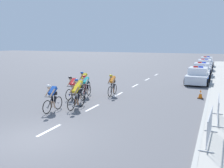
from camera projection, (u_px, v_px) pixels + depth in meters
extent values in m
plane|color=#56565B|center=(32.00, 139.00, 9.64)|extent=(160.00, 160.00, 0.00)
cube|color=#9E9E99|center=(210.00, 88.00, 20.01)|extent=(0.16, 60.00, 0.13)
cube|color=white|center=(49.00, 130.00, 10.61)|extent=(0.14, 1.60, 0.01)
cube|color=white|center=(92.00, 108.00, 14.23)|extent=(0.14, 1.60, 0.01)
cube|color=white|center=(118.00, 94.00, 17.86)|extent=(0.14, 1.60, 0.01)
cube|color=white|center=(135.00, 86.00, 21.49)|extent=(0.14, 1.60, 0.01)
cube|color=white|center=(147.00, 79.00, 25.12)|extent=(0.14, 1.60, 0.01)
cube|color=white|center=(156.00, 75.00, 28.75)|extent=(0.14, 1.60, 0.01)
torus|color=black|center=(47.00, 107.00, 13.00)|extent=(0.05, 0.72, 0.72)
cylinder|color=#99999E|center=(47.00, 107.00, 13.00)|extent=(0.06, 0.06, 0.06)
torus|color=black|center=(58.00, 103.00, 13.90)|extent=(0.05, 0.72, 0.72)
cylinder|color=#99999E|center=(58.00, 103.00, 13.90)|extent=(0.06, 0.06, 0.06)
cylinder|color=black|center=(52.00, 95.00, 13.32)|extent=(0.04, 0.55, 0.04)
cylinder|color=black|center=(50.00, 102.00, 13.21)|extent=(0.04, 0.48, 0.63)
cylinder|color=black|center=(54.00, 100.00, 13.55)|extent=(0.04, 0.04, 0.65)
cylinder|color=black|center=(48.00, 97.00, 13.00)|extent=(0.42, 0.03, 0.03)
cube|color=black|center=(54.00, 94.00, 13.49)|extent=(0.10, 0.22, 0.05)
cube|color=blue|center=(53.00, 91.00, 13.35)|extent=(0.28, 0.55, 0.46)
cube|color=black|center=(54.00, 93.00, 13.48)|extent=(0.28, 0.20, 0.18)
cylinder|color=black|center=(55.00, 100.00, 13.45)|extent=(0.11, 0.22, 0.40)
cylinder|color=tan|center=(54.00, 105.00, 13.42)|extent=(0.09, 0.15, 0.36)
cylinder|color=black|center=(52.00, 99.00, 13.52)|extent=(0.11, 0.17, 0.40)
cylinder|color=tan|center=(52.00, 104.00, 13.49)|extent=(0.09, 0.12, 0.36)
cylinder|color=tan|center=(53.00, 93.00, 13.10)|extent=(0.08, 0.40, 0.35)
cylinder|color=tan|center=(48.00, 92.00, 13.22)|extent=(0.08, 0.40, 0.35)
sphere|color=tan|center=(49.00, 87.00, 13.03)|extent=(0.19, 0.19, 0.19)
ellipsoid|color=white|center=(49.00, 86.00, 13.01)|extent=(0.23, 0.32, 0.24)
torus|color=black|center=(71.00, 104.00, 13.59)|extent=(0.08, 0.73, 0.72)
cylinder|color=#99999E|center=(71.00, 104.00, 13.59)|extent=(0.06, 0.06, 0.06)
torus|color=black|center=(81.00, 100.00, 14.48)|extent=(0.08, 0.73, 0.72)
cylinder|color=#99999E|center=(81.00, 100.00, 14.48)|extent=(0.06, 0.06, 0.06)
cylinder|color=silver|center=(76.00, 93.00, 13.90)|extent=(0.06, 0.55, 0.04)
cylinder|color=silver|center=(74.00, 99.00, 13.80)|extent=(0.06, 0.48, 0.63)
cylinder|color=silver|center=(78.00, 98.00, 14.13)|extent=(0.04, 0.04, 0.65)
cylinder|color=black|center=(72.00, 95.00, 13.60)|extent=(0.42, 0.05, 0.03)
cube|color=black|center=(78.00, 92.00, 14.07)|extent=(0.11, 0.22, 0.05)
cube|color=yellow|center=(76.00, 89.00, 13.93)|extent=(0.31, 0.56, 0.45)
cube|color=black|center=(77.00, 91.00, 14.06)|extent=(0.29, 0.21, 0.18)
cylinder|color=black|center=(78.00, 97.00, 14.03)|extent=(0.12, 0.23, 0.40)
cylinder|color=#9E7051|center=(78.00, 102.00, 14.01)|extent=(0.10, 0.16, 0.36)
cylinder|color=black|center=(76.00, 97.00, 14.11)|extent=(0.12, 0.17, 0.40)
cylinder|color=#9E7051|center=(75.00, 102.00, 14.08)|extent=(0.10, 0.13, 0.36)
cylinder|color=#9E7051|center=(76.00, 90.00, 13.68)|extent=(0.10, 0.40, 0.35)
cylinder|color=#9E7051|center=(72.00, 90.00, 13.82)|extent=(0.10, 0.40, 0.35)
sphere|color=#9E7051|center=(73.00, 85.00, 13.62)|extent=(0.19, 0.19, 0.19)
ellipsoid|color=red|center=(73.00, 84.00, 13.60)|extent=(0.25, 0.33, 0.24)
torus|color=black|center=(75.00, 98.00, 15.06)|extent=(0.08, 0.73, 0.72)
cylinder|color=#99999E|center=(75.00, 98.00, 15.06)|extent=(0.06, 0.06, 0.06)
torus|color=black|center=(83.00, 95.00, 15.98)|extent=(0.08, 0.73, 0.72)
cylinder|color=#99999E|center=(83.00, 95.00, 15.98)|extent=(0.06, 0.06, 0.06)
cylinder|color=white|center=(79.00, 88.00, 15.39)|extent=(0.06, 0.55, 0.04)
cylinder|color=white|center=(77.00, 94.00, 15.28)|extent=(0.06, 0.48, 0.63)
cylinder|color=white|center=(80.00, 92.00, 15.62)|extent=(0.04, 0.04, 0.65)
cylinder|color=black|center=(76.00, 90.00, 15.07)|extent=(0.42, 0.05, 0.03)
cube|color=black|center=(80.00, 87.00, 15.57)|extent=(0.11, 0.22, 0.05)
cube|color=yellow|center=(79.00, 84.00, 15.42)|extent=(0.30, 0.56, 0.46)
cube|color=black|center=(80.00, 86.00, 15.55)|extent=(0.29, 0.21, 0.18)
cylinder|color=black|center=(81.00, 92.00, 15.53)|extent=(0.12, 0.23, 0.40)
cylinder|color=beige|center=(80.00, 96.00, 15.50)|extent=(0.10, 0.16, 0.36)
cylinder|color=black|center=(78.00, 92.00, 15.59)|extent=(0.12, 0.17, 0.40)
cylinder|color=beige|center=(78.00, 96.00, 15.56)|extent=(0.10, 0.13, 0.36)
cylinder|color=beige|center=(80.00, 86.00, 15.17)|extent=(0.09, 0.40, 0.35)
cylinder|color=beige|center=(75.00, 85.00, 15.28)|extent=(0.09, 0.40, 0.35)
sphere|color=beige|center=(77.00, 81.00, 15.10)|extent=(0.19, 0.19, 0.19)
ellipsoid|color=blue|center=(76.00, 80.00, 15.08)|extent=(0.24, 0.32, 0.24)
torus|color=black|center=(69.00, 95.00, 16.04)|extent=(0.07, 0.73, 0.72)
cylinder|color=#99999E|center=(69.00, 95.00, 16.04)|extent=(0.06, 0.06, 0.06)
torus|color=black|center=(77.00, 92.00, 16.93)|extent=(0.07, 0.73, 0.72)
cylinder|color=#99999E|center=(77.00, 92.00, 16.93)|extent=(0.06, 0.06, 0.06)
cylinder|color=#1E1E99|center=(72.00, 85.00, 16.35)|extent=(0.05, 0.55, 0.04)
cylinder|color=#1E1E99|center=(71.00, 91.00, 16.25)|extent=(0.06, 0.48, 0.63)
cylinder|color=#1E1E99|center=(74.00, 89.00, 16.58)|extent=(0.04, 0.04, 0.65)
cylinder|color=black|center=(69.00, 87.00, 16.04)|extent=(0.42, 0.04, 0.03)
cube|color=black|center=(74.00, 84.00, 16.52)|extent=(0.11, 0.22, 0.05)
cube|color=red|center=(73.00, 82.00, 16.38)|extent=(0.30, 0.55, 0.46)
cube|color=black|center=(74.00, 84.00, 16.51)|extent=(0.29, 0.21, 0.18)
cylinder|color=black|center=(75.00, 89.00, 16.48)|extent=(0.12, 0.23, 0.40)
cylinder|color=tan|center=(74.00, 93.00, 16.46)|extent=(0.09, 0.16, 0.36)
cylinder|color=black|center=(73.00, 89.00, 16.56)|extent=(0.12, 0.17, 0.40)
cylinder|color=tan|center=(72.00, 93.00, 16.53)|extent=(0.09, 0.13, 0.36)
cylinder|color=tan|center=(73.00, 83.00, 16.13)|extent=(0.09, 0.40, 0.35)
cylinder|color=tan|center=(69.00, 83.00, 16.26)|extent=(0.09, 0.40, 0.35)
sphere|color=tan|center=(70.00, 79.00, 16.07)|extent=(0.19, 0.19, 0.19)
ellipsoid|color=black|center=(70.00, 78.00, 16.05)|extent=(0.24, 0.32, 0.24)
torus|color=black|center=(83.00, 93.00, 16.63)|extent=(0.12, 0.72, 0.72)
cylinder|color=#99999E|center=(83.00, 93.00, 16.63)|extent=(0.07, 0.07, 0.06)
torus|color=black|center=(89.00, 90.00, 17.57)|extent=(0.12, 0.72, 0.72)
cylinder|color=#99999E|center=(89.00, 90.00, 17.57)|extent=(0.07, 0.07, 0.06)
cylinder|color=#B21919|center=(86.00, 84.00, 16.96)|extent=(0.09, 0.55, 0.04)
cylinder|color=#B21919|center=(85.00, 89.00, 16.85)|extent=(0.09, 0.48, 0.63)
cylinder|color=#B21919|center=(87.00, 88.00, 17.20)|extent=(0.04, 0.04, 0.65)
cylinder|color=black|center=(83.00, 85.00, 16.64)|extent=(0.42, 0.07, 0.03)
cube|color=black|center=(87.00, 83.00, 17.14)|extent=(0.12, 0.23, 0.05)
cube|color=#19B2B7|center=(86.00, 80.00, 16.99)|extent=(0.33, 0.57, 0.45)
cube|color=black|center=(87.00, 82.00, 17.13)|extent=(0.30, 0.23, 0.18)
cylinder|color=black|center=(88.00, 87.00, 17.11)|extent=(0.13, 0.23, 0.40)
cylinder|color=beige|center=(87.00, 91.00, 17.08)|extent=(0.10, 0.16, 0.36)
cylinder|color=black|center=(85.00, 87.00, 17.16)|extent=(0.13, 0.18, 0.40)
cylinder|color=beige|center=(85.00, 91.00, 17.13)|extent=(0.10, 0.13, 0.36)
cylinder|color=beige|center=(87.00, 82.00, 16.75)|extent=(0.12, 0.41, 0.35)
cylinder|color=beige|center=(83.00, 81.00, 16.84)|extent=(0.12, 0.41, 0.35)
sphere|color=beige|center=(84.00, 77.00, 16.67)|extent=(0.19, 0.19, 0.19)
ellipsoid|color=red|center=(84.00, 76.00, 16.65)|extent=(0.26, 0.34, 0.24)
torus|color=black|center=(110.00, 92.00, 17.06)|extent=(0.08, 0.73, 0.72)
cylinder|color=#99999E|center=(110.00, 92.00, 17.06)|extent=(0.06, 0.06, 0.06)
torus|color=black|center=(115.00, 89.00, 17.99)|extent=(0.08, 0.73, 0.72)
cylinder|color=#99999E|center=(115.00, 89.00, 17.99)|extent=(0.06, 0.06, 0.06)
cylinder|color=silver|center=(112.00, 83.00, 17.39)|extent=(0.06, 0.55, 0.04)
cylinder|color=silver|center=(111.00, 88.00, 17.28)|extent=(0.06, 0.48, 0.63)
cylinder|color=silver|center=(113.00, 87.00, 17.62)|extent=(0.04, 0.04, 0.65)
cylinder|color=black|center=(110.00, 84.00, 17.07)|extent=(0.42, 0.05, 0.03)
cube|color=black|center=(113.00, 82.00, 17.57)|extent=(0.11, 0.22, 0.05)
cube|color=orange|center=(113.00, 79.00, 17.42)|extent=(0.30, 0.55, 0.47)
cube|color=black|center=(113.00, 81.00, 17.55)|extent=(0.29, 0.21, 0.18)
cylinder|color=black|center=(114.00, 86.00, 17.53)|extent=(0.12, 0.23, 0.40)
cylinder|color=#9E7051|center=(114.00, 90.00, 17.50)|extent=(0.10, 0.16, 0.36)
cylinder|color=black|center=(112.00, 86.00, 17.59)|extent=(0.12, 0.17, 0.40)
cylinder|color=#9E7051|center=(111.00, 90.00, 17.56)|extent=(0.10, 0.13, 0.36)
cylinder|color=#9E7051|center=(114.00, 81.00, 17.17)|extent=(0.09, 0.40, 0.35)
cylinder|color=#9E7051|center=(109.00, 80.00, 17.28)|extent=(0.09, 0.40, 0.35)
sphere|color=#9E7051|center=(111.00, 77.00, 17.10)|extent=(0.19, 0.19, 0.19)
ellipsoid|color=yellow|center=(111.00, 76.00, 17.08)|extent=(0.24, 0.32, 0.24)
torus|color=black|center=(81.00, 87.00, 18.64)|extent=(0.08, 0.73, 0.72)
cylinder|color=#99999E|center=(81.00, 87.00, 18.64)|extent=(0.06, 0.06, 0.06)
torus|color=black|center=(88.00, 85.00, 19.53)|extent=(0.08, 0.73, 0.72)
cylinder|color=#99999E|center=(88.00, 85.00, 19.53)|extent=(0.06, 0.06, 0.06)
cylinder|color=white|center=(84.00, 80.00, 18.95)|extent=(0.06, 0.55, 0.04)
cylinder|color=white|center=(83.00, 84.00, 18.85)|extent=(0.07, 0.48, 0.63)
cylinder|color=white|center=(85.00, 83.00, 19.18)|extent=(0.04, 0.04, 0.65)
cylinder|color=black|center=(81.00, 80.00, 18.64)|extent=(0.42, 0.05, 0.03)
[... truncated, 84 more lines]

